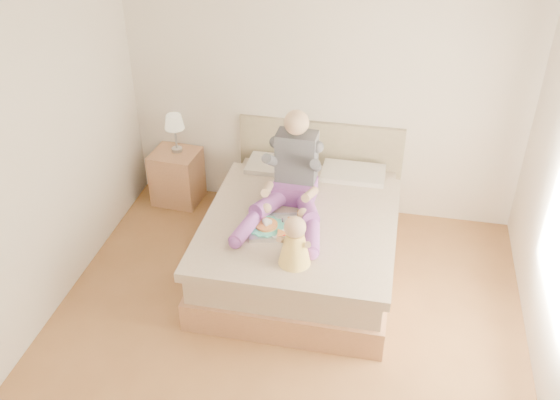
% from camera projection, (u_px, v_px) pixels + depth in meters
% --- Properties ---
extents(room, '(4.02, 4.22, 2.71)m').
position_uv_depth(room, '(292.00, 187.00, 4.30)').
color(room, brown).
rests_on(room, ground).
extents(bed, '(1.70, 2.18, 1.00)m').
position_uv_depth(bed, '(303.00, 234.00, 5.85)').
color(bed, '#9E6C49').
rests_on(bed, ground).
extents(nightstand, '(0.51, 0.47, 0.59)m').
position_uv_depth(nightstand, '(177.00, 176.00, 6.77)').
color(nightstand, '#9E6C49').
rests_on(nightstand, ground).
extents(lamp, '(0.21, 0.21, 0.42)m').
position_uv_depth(lamp, '(174.00, 124.00, 6.46)').
color(lamp, silver).
rests_on(lamp, nightstand).
extents(adult, '(0.77, 1.09, 0.91)m').
position_uv_depth(adult, '(292.00, 181.00, 5.57)').
color(adult, '#793B94').
rests_on(adult, bed).
extents(tray, '(0.58, 0.50, 0.14)m').
position_uv_depth(tray, '(278.00, 225.00, 5.41)').
color(tray, silver).
rests_on(tray, bed).
extents(baby, '(0.29, 0.39, 0.44)m').
position_uv_depth(baby, '(295.00, 244.00, 4.95)').
color(baby, '#F8C94E').
rests_on(baby, bed).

